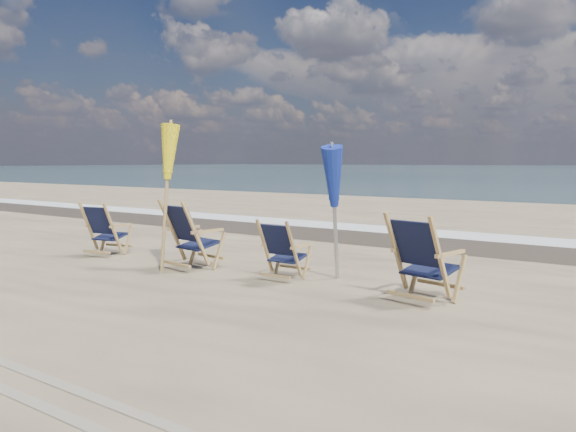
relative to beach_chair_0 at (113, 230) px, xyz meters
The scene contains 8 objects.
surf_foam 7.46m from the beach_chair_0, 62.32° to the left, with size 200.00×1.40×0.01m, color silver.
wet_sand_strip 6.17m from the beach_chair_0, 55.82° to the left, with size 200.00×2.60×0.00m, color #42362A.
beach_chair_0 is the anchor object (origin of this frame).
beach_chair_1 2.19m from the beach_chair_0, ahead, with size 0.72×0.80×1.12m, color black, non-canonical shape.
beach_chair_2 3.81m from the beach_chair_0, ahead, with size 0.57×0.64×0.89m, color black, non-canonical shape.
beach_chair_3 5.98m from the beach_chair_0, ahead, with size 0.71×0.80×1.11m, color black, non-canonical shape.
umbrella_yellow 2.11m from the beach_chair_0, ahead, with size 0.30×0.30×2.27m.
umbrella_blue 4.39m from the beach_chair_0, ahead, with size 0.30×0.30×1.97m.
Camera 1 is at (4.75, -4.60, 1.71)m, focal length 35.00 mm.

